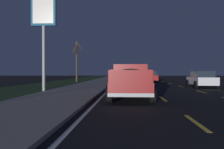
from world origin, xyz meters
name	(u,v)px	position (x,y,z in m)	size (l,w,h in m)	color
ground	(158,84)	(27.00, 0.00, 0.00)	(144.00, 144.00, 0.00)	black
sidewalk_shoulder	(95,84)	(27.00, 7.45, 0.06)	(108.00, 4.00, 0.12)	gray
grass_verge	(54,84)	(27.00, 12.45, 0.00)	(108.00, 6.00, 0.01)	#1E3819
lane_markings	(131,83)	(29.95, 3.09, 0.00)	(108.00, 7.04, 0.01)	yellow
pickup_truck	(130,81)	(10.87, 3.50, 0.98)	(5.45, 2.33, 1.87)	maroon
sedan_red	(150,77)	(33.93, 0.19, 0.78)	(4.41, 2.05, 1.54)	maroon
sedan_white	(202,79)	(21.12, -3.35, 0.78)	(4.42, 2.06, 1.54)	silver
sedan_tan	(128,76)	(38.62, 3.45, 0.78)	(4.41, 2.03, 1.54)	#9E845B
gas_price_sign	(44,20)	(16.09, 10.02, 5.40)	(0.27, 1.90, 7.17)	#99999E
bare_tree_far	(77,61)	(33.95, 11.05, 3.16)	(1.62, 1.57, 6.02)	#423323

